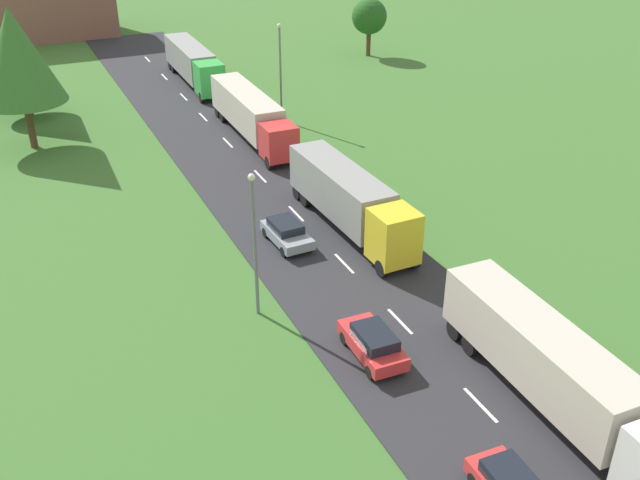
{
  "coord_description": "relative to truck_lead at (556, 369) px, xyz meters",
  "views": [
    {
      "loc": [
        -16.36,
        -0.84,
        21.36
      ],
      "look_at": [
        -0.85,
        32.77,
        1.06
      ],
      "focal_mm": 40.45,
      "sensor_mm": 36.0,
      "label": 1
    }
  ],
  "objects": [
    {
      "name": "road",
      "position": [
        -2.64,
        7.83,
        -2.07
      ],
      "size": [
        10.0,
        140.0,
        0.06
      ],
      "primitive_type": "cube",
      "color": "#2B2B30",
      "rests_on": "ground"
    },
    {
      "name": "lane_marking_centre",
      "position": [
        -2.64,
        4.46,
        -2.03
      ],
      "size": [
        0.16,
        122.39,
        0.01
      ],
      "color": "white",
      "rests_on": "road"
    },
    {
      "name": "truck_lead",
      "position": [
        0.0,
        0.0,
        0.0
      ],
      "size": [
        2.75,
        13.8,
        3.51
      ],
      "color": "white",
      "rests_on": "road"
    },
    {
      "name": "truck_second",
      "position": [
        -0.45,
        18.36,
        0.08
      ],
      "size": [
        2.81,
        12.73,
        3.68
      ],
      "color": "yellow",
      "rests_on": "road"
    },
    {
      "name": "truck_third",
      "position": [
        -0.4,
        36.33,
        0.02
      ],
      "size": [
        2.64,
        14.53,
        3.59
      ],
      "color": "red",
      "rests_on": "road"
    },
    {
      "name": "truck_fourth",
      "position": [
        -0.35,
        53.46,
        0.06
      ],
      "size": [
        2.73,
        14.2,
        3.62
      ],
      "color": "green",
      "rests_on": "road"
    },
    {
      "name": "car_third",
      "position": [
        -5.29,
        6.27,
        -1.24
      ],
      "size": [
        1.92,
        4.17,
        1.54
      ],
      "color": "red",
      "rests_on": "road"
    },
    {
      "name": "car_fourth",
      "position": [
        -4.73,
        18.25,
        -1.29
      ],
      "size": [
        2.04,
        4.05,
        1.43
      ],
      "color": "#8C939E",
      "rests_on": "road"
    },
    {
      "name": "lamppost_second",
      "position": [
        -8.91,
        12.05,
        2.31
      ],
      "size": [
        0.36,
        0.36,
        7.88
      ],
      "color": "slate",
      "rests_on": "ground"
    },
    {
      "name": "lamppost_third",
      "position": [
        3.44,
        39.21,
        2.61
      ],
      "size": [
        0.36,
        0.36,
        8.46
      ],
      "color": "slate",
      "rests_on": "ground"
    },
    {
      "name": "tree_oak",
      "position": [
        21.04,
        55.98,
        2.31
      ],
      "size": [
        3.97,
        3.97,
        6.44
      ],
      "color": "#513823",
      "rests_on": "ground"
    },
    {
      "name": "tree_birch",
      "position": [
        -17.06,
        41.71,
        5.3
      ],
      "size": [
        6.56,
        6.56,
        11.03
      ],
      "color": "#513823",
      "rests_on": "ground"
    },
    {
      "name": "tree_maple",
      "position": [
        -16.6,
        49.96,
        3.66
      ],
      "size": [
        5.89,
        5.89,
        9.02
      ],
      "color": "#513823",
      "rests_on": "ground"
    }
  ]
}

